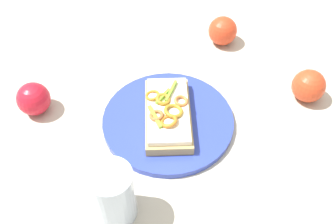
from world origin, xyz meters
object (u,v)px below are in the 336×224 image
drinking_glass (113,195)px  apple_0 (34,99)px  sandwich (168,113)px  apple_2 (309,86)px  apple_1 (223,31)px  plate (168,121)px

drinking_glass → apple_0: bearing=-95.7°
sandwich → apple_2: apple_2 is taller
sandwich → apple_1: bearing=-29.2°
apple_1 → apple_0: bearing=-15.5°
apple_2 → sandwich: bearing=-30.6°
plate → apple_0: 0.28m
plate → apple_2: 0.31m
plate → apple_2: bearing=149.4°
apple_1 → drinking_glass: 0.51m
apple_1 → plate: bearing=18.7°
apple_2 → drinking_glass: size_ratio=0.60×
plate → sandwich: bearing=-22.1°
apple_0 → apple_2: bearing=139.4°
apple_1 → apple_2: bearing=87.0°
sandwich → drinking_glass: (0.20, 0.08, 0.03)m
plate → drinking_glass: size_ratio=2.28×
apple_0 → apple_1: 0.46m
apple_1 → apple_2: 0.25m
apple_0 → plate: bearing=128.4°
apple_0 → drinking_glass: bearing=84.3°
plate → apple_2: apple_2 is taller
apple_2 → plate: bearing=-30.6°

